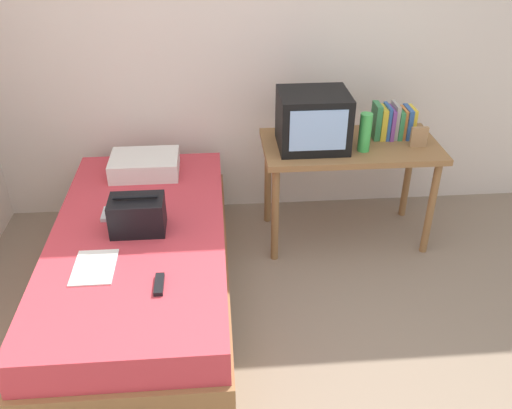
% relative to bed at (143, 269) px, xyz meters
% --- Properties ---
extents(ground_plane, '(8.00, 8.00, 0.00)m').
position_rel_bed_xyz_m(ground_plane, '(0.83, -0.83, -0.26)').
color(ground_plane, '#84705B').
extents(wall_back, '(5.20, 0.10, 2.60)m').
position_rel_bed_xyz_m(wall_back, '(0.83, 1.17, 1.04)').
color(wall_back, beige).
rests_on(wall_back, ground).
extents(bed, '(1.00, 2.00, 0.53)m').
position_rel_bed_xyz_m(bed, '(0.00, 0.00, 0.00)').
color(bed, olive).
rests_on(bed, ground).
extents(desk, '(1.16, 0.60, 0.73)m').
position_rel_bed_xyz_m(desk, '(1.35, 0.63, 0.37)').
color(desk, olive).
rests_on(desk, ground).
extents(tv, '(0.44, 0.39, 0.36)m').
position_rel_bed_xyz_m(tv, '(1.08, 0.61, 0.65)').
color(tv, black).
rests_on(tv, desk).
extents(water_bottle, '(0.08, 0.08, 0.25)m').
position_rel_bed_xyz_m(water_bottle, '(1.40, 0.52, 0.59)').
color(water_bottle, green).
rests_on(water_bottle, desk).
extents(book_row, '(0.27, 0.17, 0.24)m').
position_rel_bed_xyz_m(book_row, '(1.64, 0.72, 0.57)').
color(book_row, '#337F47').
rests_on(book_row, desk).
extents(picture_frame, '(0.11, 0.02, 0.14)m').
position_rel_bed_xyz_m(picture_frame, '(1.77, 0.55, 0.53)').
color(picture_frame, '#9E754C').
rests_on(picture_frame, desk).
extents(pillow, '(0.45, 0.33, 0.12)m').
position_rel_bed_xyz_m(pillow, '(-0.02, 0.70, 0.33)').
color(pillow, silver).
rests_on(pillow, bed).
extents(handbag, '(0.30, 0.20, 0.22)m').
position_rel_bed_xyz_m(handbag, '(0.01, 0.00, 0.37)').
color(handbag, black).
rests_on(handbag, bed).
extents(magazine, '(0.21, 0.29, 0.01)m').
position_rel_bed_xyz_m(magazine, '(-0.18, -0.33, 0.27)').
color(magazine, white).
rests_on(magazine, bed).
extents(remote_dark, '(0.04, 0.16, 0.02)m').
position_rel_bed_xyz_m(remote_dark, '(0.16, -0.50, 0.28)').
color(remote_dark, black).
rests_on(remote_dark, bed).
extents(remote_silver, '(0.04, 0.14, 0.02)m').
position_rel_bed_xyz_m(remote_silver, '(-0.20, 0.17, 0.28)').
color(remote_silver, '#B7B7BC').
rests_on(remote_silver, bed).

